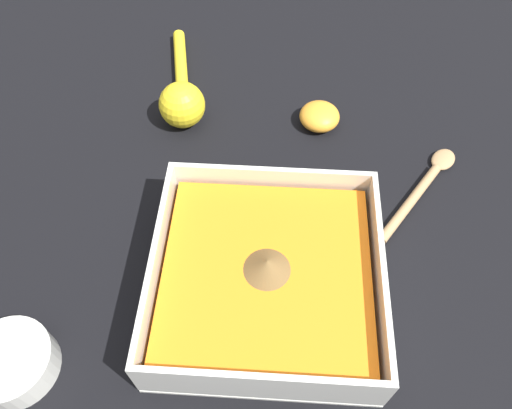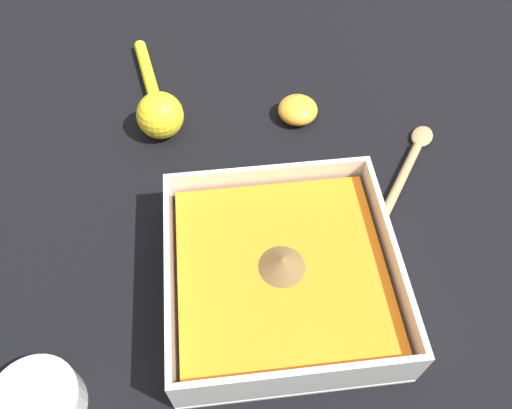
% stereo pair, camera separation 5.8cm
% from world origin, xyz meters
% --- Properties ---
extents(ground_plane, '(4.00, 4.00, 0.00)m').
position_xyz_m(ground_plane, '(0.00, 0.00, 0.00)').
color(ground_plane, black).
extents(square_dish, '(0.24, 0.24, 0.07)m').
position_xyz_m(square_dish, '(-0.04, -0.01, 0.03)').
color(square_dish, silver).
rests_on(square_dish, ground_plane).
extents(spice_bowl, '(0.09, 0.09, 0.03)m').
position_xyz_m(spice_bowl, '(0.07, -0.26, 0.02)').
color(spice_bowl, silver).
rests_on(spice_bowl, ground_plane).
extents(lemon_squeezer, '(0.22, 0.08, 0.06)m').
position_xyz_m(lemon_squeezer, '(-0.31, -0.14, 0.03)').
color(lemon_squeezer, yellow).
rests_on(lemon_squeezer, ground_plane).
extents(lemon_half, '(0.06, 0.06, 0.03)m').
position_xyz_m(lemon_half, '(-0.30, 0.05, 0.02)').
color(lemon_half, orange).
rests_on(lemon_half, ground_plane).
extents(wooden_spoon, '(0.16, 0.12, 0.01)m').
position_xyz_m(wooden_spoon, '(-0.19, 0.18, 0.01)').
color(wooden_spoon, tan).
rests_on(wooden_spoon, ground_plane).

